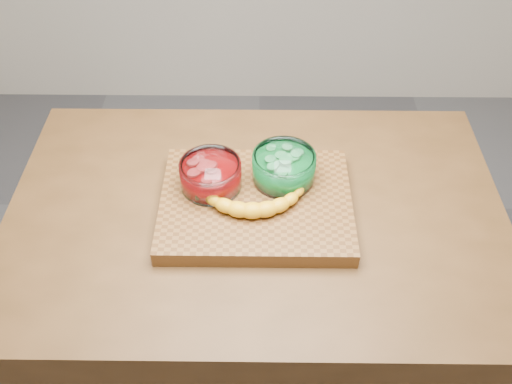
{
  "coord_description": "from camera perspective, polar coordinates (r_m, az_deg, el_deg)",
  "views": [
    {
      "loc": [
        0.01,
        -0.94,
        1.89
      ],
      "look_at": [
        0.0,
        0.0,
        0.96
      ],
      "focal_mm": 40.0,
      "sensor_mm": 36.0,
      "label": 1
    }
  ],
  "objects": [
    {
      "name": "cutting_board",
      "position": [
        1.36,
        -0.0,
        -1.2
      ],
      "size": [
        0.45,
        0.35,
        0.04
      ],
      "primitive_type": "cube",
      "color": "brown",
      "rests_on": "counter"
    },
    {
      "name": "counter",
      "position": [
        1.72,
        -0.0,
        -12.14
      ],
      "size": [
        1.2,
        0.8,
        0.9
      ],
      "primitive_type": "cube",
      "color": "#4E3117",
      "rests_on": "ground"
    },
    {
      "name": "bowl_red",
      "position": [
        1.35,
        -4.55,
        1.71
      ],
      "size": [
        0.15,
        0.15,
        0.07
      ],
      "color": "white",
      "rests_on": "cutting_board"
    },
    {
      "name": "bowl_green",
      "position": [
        1.37,
        2.8,
        2.47
      ],
      "size": [
        0.15,
        0.15,
        0.07
      ],
      "color": "white",
      "rests_on": "cutting_board"
    },
    {
      "name": "banana",
      "position": [
        1.31,
        -0.41,
        -0.88
      ],
      "size": [
        0.28,
        0.12,
        0.04
      ],
      "primitive_type": null,
      "color": "gold",
      "rests_on": "cutting_board"
    }
  ]
}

